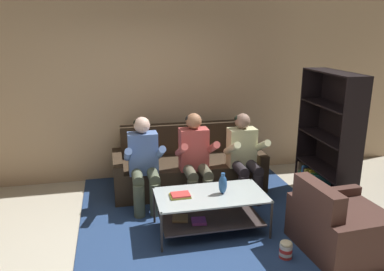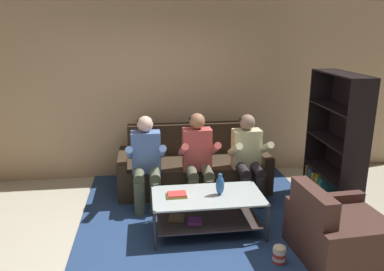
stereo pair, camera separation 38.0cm
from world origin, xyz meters
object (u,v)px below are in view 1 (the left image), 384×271
coffee_table (209,207)px  vase (223,184)px  bookshelf (327,150)px  armchair (342,228)px  couch (187,168)px  book_stack (180,195)px  person_seated_left (144,160)px  person_seated_right (244,154)px  person_seated_middle (196,156)px  popcorn_tub (286,250)px

coffee_table → vase: bearing=-1.5°
bookshelf → armchair: bookshelf is taller
couch → book_stack: bearing=-105.1°
bookshelf → armchair: size_ratio=1.84×
person_seated_left → person_seated_right: bearing=-0.1°
couch → armchair: (1.24, -2.00, -0.03)m
couch → person_seated_right: person_seated_right is taller
vase → bookshelf: size_ratio=0.14×
person_seated_left → coffee_table: 1.09m
person_seated_middle → armchair: bearing=-49.8°
vase → bookshelf: (1.65, 0.57, 0.11)m
person_seated_right → vase: person_seated_right is taller
couch → person_seated_left: (-0.68, -0.54, 0.36)m
armchair → person_seated_middle: bearing=130.2°
person_seated_middle → armchair: size_ratio=1.27×
coffee_table → book_stack: 0.37m
book_stack → armchair: (1.60, -0.69, -0.22)m
person_seated_middle → bookshelf: (1.78, -0.23, 0.03)m
vase → book_stack: bearing=177.7°
person_seated_middle → bookshelf: 1.79m
vase → person_seated_left: bearing=135.5°
couch → person_seated_middle: person_seated_middle is taller
coffee_table → vase: 0.31m
couch → person_seated_right: size_ratio=1.83×
couch → person_seated_middle: bearing=-90.0°
book_stack → popcorn_tub: book_stack is taller
bookshelf → armchair: bearing=-113.4°
couch → person_seated_middle: (-0.00, -0.53, 0.37)m
person_seated_left → person_seated_middle: 0.68m
person_seated_left → vase: size_ratio=4.79×
person_seated_middle → person_seated_right: person_seated_middle is taller
person_seated_left → popcorn_tub: size_ratio=6.13×
person_seated_middle → vase: 0.81m
person_seated_left → vase: bearing=-44.5°
coffee_table → popcorn_tub: (0.63, -0.69, -0.21)m
vase → book_stack: size_ratio=1.10×
book_stack → person_seated_left: bearing=112.6°
couch → coffee_table: couch is taller
coffee_table → couch: bearing=89.0°
popcorn_tub → armchair: bearing=1.2°
person_seated_middle → popcorn_tub: person_seated_middle is taller
person_seated_middle → coffee_table: bearing=-91.6°
couch → popcorn_tub: bearing=-73.3°
couch → armchair: couch is taller
book_stack → armchair: 1.75m
person_seated_left → bookshelf: bearing=-5.4°
person_seated_left → person_seated_middle: person_seated_middle is taller
armchair → bookshelf: bearing=66.6°
bookshelf → person_seated_middle: bearing=172.5°
person_seated_left → person_seated_right: person_seated_left is taller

